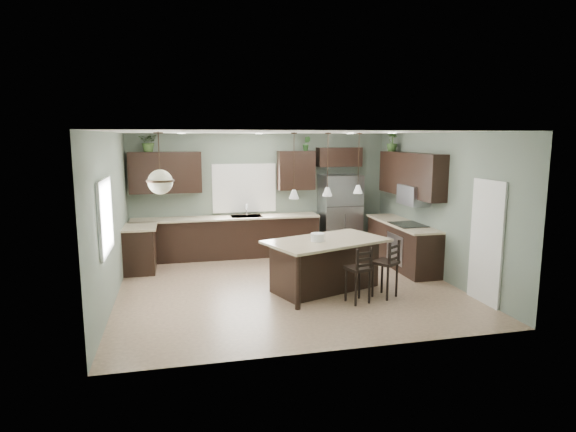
# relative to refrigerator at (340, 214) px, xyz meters

# --- Properties ---
(ground) EXTENTS (6.00, 6.00, 0.00)m
(ground) POSITION_rel_refrigerator_xyz_m (-1.81, -2.35, -0.93)
(ground) COLOR #9E8466
(ground) RESTS_ON ground
(pantry_door) EXTENTS (0.04, 0.82, 2.04)m
(pantry_door) POSITION_rel_refrigerator_xyz_m (1.16, -3.90, 0.09)
(pantry_door) COLOR white
(pantry_door) RESTS_ON ground
(window_back) EXTENTS (1.35, 0.02, 1.00)m
(window_back) POSITION_rel_refrigerator_xyz_m (-2.21, 0.39, 0.62)
(window_back) COLOR white
(window_back) RESTS_ON room_shell
(window_left) EXTENTS (0.02, 1.10, 1.00)m
(window_left) POSITION_rel_refrigerator_xyz_m (-4.80, -3.15, 0.62)
(window_left) COLOR white
(window_left) RESTS_ON room_shell
(left_return_cabs) EXTENTS (0.60, 0.90, 0.90)m
(left_return_cabs) POSITION_rel_refrigerator_xyz_m (-4.51, -0.65, -0.48)
(left_return_cabs) COLOR black
(left_return_cabs) RESTS_ON ground
(left_return_countertop) EXTENTS (0.66, 0.96, 0.04)m
(left_return_countertop) POSITION_rel_refrigerator_xyz_m (-4.49, -0.65, -0.01)
(left_return_countertop) COLOR #BAAF8D
(left_return_countertop) RESTS_ON left_return_cabs
(back_lower_cabs) EXTENTS (4.20, 0.60, 0.90)m
(back_lower_cabs) POSITION_rel_refrigerator_xyz_m (-2.66, 0.10, -0.48)
(back_lower_cabs) COLOR black
(back_lower_cabs) RESTS_ON ground
(back_countertop) EXTENTS (4.20, 0.66, 0.04)m
(back_countertop) POSITION_rel_refrigerator_xyz_m (-2.66, 0.08, -0.01)
(back_countertop) COLOR #BAAF8D
(back_countertop) RESTS_ON back_lower_cabs
(sink_inset) EXTENTS (0.70, 0.45, 0.01)m
(sink_inset) POSITION_rel_refrigerator_xyz_m (-2.21, 0.08, 0.01)
(sink_inset) COLOR gray
(sink_inset) RESTS_ON back_countertop
(faucet) EXTENTS (0.02, 0.02, 0.28)m
(faucet) POSITION_rel_refrigerator_xyz_m (-2.21, 0.05, 0.16)
(faucet) COLOR silver
(faucet) RESTS_ON back_countertop
(back_upper_left) EXTENTS (1.55, 0.34, 0.90)m
(back_upper_left) POSITION_rel_refrigerator_xyz_m (-3.96, 0.23, 1.02)
(back_upper_left) COLOR black
(back_upper_left) RESTS_ON room_shell
(back_upper_right) EXTENTS (0.85, 0.34, 0.90)m
(back_upper_right) POSITION_rel_refrigerator_xyz_m (-1.01, 0.23, 1.02)
(back_upper_right) COLOR black
(back_upper_right) RESTS_ON room_shell
(fridge_header) EXTENTS (1.05, 0.34, 0.45)m
(fridge_header) POSITION_rel_refrigerator_xyz_m (0.04, 0.23, 1.32)
(fridge_header) COLOR black
(fridge_header) RESTS_ON room_shell
(right_lower_cabs) EXTENTS (0.60, 2.35, 0.90)m
(right_lower_cabs) POSITION_rel_refrigerator_xyz_m (0.89, -1.47, -0.48)
(right_lower_cabs) COLOR black
(right_lower_cabs) RESTS_ON ground
(right_countertop) EXTENTS (0.66, 2.35, 0.04)m
(right_countertop) POSITION_rel_refrigerator_xyz_m (0.87, -1.47, -0.01)
(right_countertop) COLOR #BAAF8D
(right_countertop) RESTS_ON right_lower_cabs
(cooktop) EXTENTS (0.58, 0.75, 0.02)m
(cooktop) POSITION_rel_refrigerator_xyz_m (0.87, -1.75, 0.02)
(cooktop) COLOR black
(cooktop) RESTS_ON right_countertop
(wall_oven_front) EXTENTS (0.01, 0.72, 0.60)m
(wall_oven_front) POSITION_rel_refrigerator_xyz_m (0.58, -1.75, -0.48)
(wall_oven_front) COLOR gray
(wall_oven_front) RESTS_ON right_lower_cabs
(right_upper_cabs) EXTENTS (0.34, 2.35, 0.90)m
(right_upper_cabs) POSITION_rel_refrigerator_xyz_m (1.02, -1.47, 1.02)
(right_upper_cabs) COLOR black
(right_upper_cabs) RESTS_ON room_shell
(microwave) EXTENTS (0.40, 0.75, 0.40)m
(microwave) POSITION_rel_refrigerator_xyz_m (0.97, -1.75, 0.62)
(microwave) COLOR gray
(microwave) RESTS_ON right_upper_cabs
(refrigerator) EXTENTS (0.90, 0.74, 1.85)m
(refrigerator) POSITION_rel_refrigerator_xyz_m (0.00, 0.00, 0.00)
(refrigerator) COLOR #9B9BA3
(refrigerator) RESTS_ON ground
(kitchen_island) EXTENTS (2.37, 1.83, 0.92)m
(kitchen_island) POSITION_rel_refrigerator_xyz_m (-1.18, -2.70, -0.46)
(kitchen_island) COLOR black
(kitchen_island) RESTS_ON ground
(serving_dish) EXTENTS (0.24, 0.24, 0.14)m
(serving_dish) POSITION_rel_refrigerator_xyz_m (-1.37, -2.77, 0.07)
(serving_dish) COLOR silver
(serving_dish) RESTS_ON kitchen_island
(bar_stool_center) EXTENTS (0.44, 0.44, 0.96)m
(bar_stool_center) POSITION_rel_refrigerator_xyz_m (-0.87, -3.44, -0.45)
(bar_stool_center) COLOR black
(bar_stool_center) RESTS_ON ground
(bar_stool_right) EXTENTS (0.51, 0.51, 1.00)m
(bar_stool_right) POSITION_rel_refrigerator_xyz_m (-0.32, -3.28, -0.42)
(bar_stool_right) COLOR black
(bar_stool_right) RESTS_ON ground
(pendant_left) EXTENTS (0.17, 0.17, 1.10)m
(pendant_left) POSITION_rel_refrigerator_xyz_m (-1.84, -2.94, 1.32)
(pendant_left) COLOR silver
(pendant_left) RESTS_ON room_shell
(pendant_center) EXTENTS (0.17, 0.17, 1.10)m
(pendant_center) POSITION_rel_refrigerator_xyz_m (-1.18, -2.70, 1.32)
(pendant_center) COLOR white
(pendant_center) RESTS_ON room_shell
(pendant_right) EXTENTS (0.17, 0.17, 1.10)m
(pendant_right) POSITION_rel_refrigerator_xyz_m (-0.53, -2.46, 1.32)
(pendant_right) COLOR silver
(pendant_right) RESTS_ON room_shell
(chandelier) EXTENTS (0.41, 0.41, 0.94)m
(chandelier) POSITION_rel_refrigerator_xyz_m (-3.97, -3.17, 1.41)
(chandelier) COLOR #F0ECC4
(chandelier) RESTS_ON room_shell
(plant_back_left) EXTENTS (0.49, 0.45, 0.45)m
(plant_back_left) POSITION_rel_refrigerator_xyz_m (-4.28, 0.20, 1.70)
(plant_back_left) COLOR #344F22
(plant_back_left) RESTS_ON back_upper_left
(plant_back_right) EXTENTS (0.23, 0.21, 0.34)m
(plant_back_right) POSITION_rel_refrigerator_xyz_m (-0.77, 0.20, 1.64)
(plant_back_right) COLOR #2C5826
(plant_back_right) RESTS_ON back_upper_right
(plant_right_wall) EXTENTS (0.29, 0.29, 0.43)m
(plant_right_wall) POSITION_rel_refrigerator_xyz_m (0.99, -0.59, 1.69)
(plant_right_wall) COLOR #345425
(plant_right_wall) RESTS_ON right_upper_cabs
(room_shell) EXTENTS (6.00, 6.00, 6.00)m
(room_shell) POSITION_rel_refrigerator_xyz_m (-1.81, -2.35, 0.77)
(room_shell) COLOR slate
(room_shell) RESTS_ON ground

